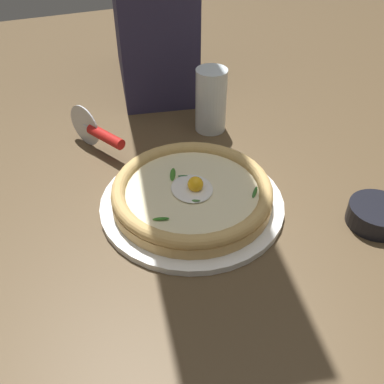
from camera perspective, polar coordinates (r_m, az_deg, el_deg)
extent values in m
cube|color=brown|center=(0.77, 2.37, -4.51)|extent=(2.40, 2.40, 0.03)
cylinder|color=white|center=(0.79, 0.00, -1.46)|extent=(0.32, 0.32, 0.01)
cylinder|color=tan|center=(0.78, 0.00, -0.56)|extent=(0.28, 0.28, 0.02)
torus|color=tan|center=(0.77, 0.00, 0.38)|extent=(0.28, 0.28, 0.02)
cylinder|color=#F5E8B9|center=(0.77, 0.00, 0.15)|extent=(0.24, 0.24, 0.00)
ellipsoid|color=white|center=(0.77, 0.00, 0.47)|extent=(0.08, 0.07, 0.01)
sphere|color=yellow|center=(0.76, 0.45, 1.00)|extent=(0.03, 0.03, 0.03)
ellipsoid|color=#296A1D|center=(0.71, -4.02, -3.47)|extent=(0.02, 0.03, 0.01)
ellipsoid|color=#306827|center=(0.76, 8.23, -0.19)|extent=(0.03, 0.02, 0.01)
ellipsoid|color=#407435|center=(0.74, -0.01, -1.14)|extent=(0.02, 0.03, 0.01)
ellipsoid|color=#285C2E|center=(0.79, -0.87, 2.03)|extent=(0.02, 0.03, 0.00)
ellipsoid|color=#357020|center=(0.80, -2.50, 2.29)|extent=(0.04, 0.02, 0.01)
cylinder|color=black|center=(0.81, 22.66, -2.73)|extent=(0.10, 0.10, 0.04)
cylinder|color=silver|center=(0.96, -13.65, 8.35)|extent=(0.08, 0.04, 0.09)
cylinder|color=silver|center=(0.95, -13.28, 8.16)|extent=(0.02, 0.02, 0.01)
cylinder|color=red|center=(0.91, -11.07, 7.03)|extent=(0.09, 0.06, 0.02)
cylinder|color=silver|center=(0.97, 2.46, 11.71)|extent=(0.07, 0.07, 0.14)
cylinder|color=white|center=(0.99, 2.38, 9.30)|extent=(0.06, 0.06, 0.05)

